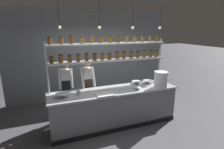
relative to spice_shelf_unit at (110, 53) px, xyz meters
The scene contains 15 objects.
ground_plane 1.81m from the spice_shelf_unit, 91.36° to the right, with size 40.00×40.00×0.00m, color #4C4C51.
back_wall 1.81m from the spice_shelf_unit, 90.25° to the left, with size 5.57×0.12×2.97m, color gray.
prep_counter 1.36m from the spice_shelf_unit, 91.35° to the right, with size 3.17×0.76×0.92m.
spice_shelf_unit is the anchor object (origin of this frame).
chef_left 1.44m from the spice_shelf_unit, 160.64° to the left, with size 0.38×0.30×1.59m.
chef_center 1.04m from the spice_shelf_unit, 157.39° to the left, with size 0.37×0.29×1.62m.
container_stack 1.44m from the spice_shelf_unit, 27.51° to the right, with size 0.35×0.35×0.41m.
cutting_board 1.09m from the spice_shelf_unit, 120.34° to the right, with size 0.40×0.26×0.02m.
prep_bowl_near_left 1.53m from the spice_shelf_unit, 164.00° to the right, with size 0.30×0.30×0.08m.
prep_bowl_center_front 1.10m from the spice_shelf_unit, 43.83° to the right, with size 0.19×0.19×0.05m.
prep_bowl_center_back 1.33m from the spice_shelf_unit, ahead, with size 0.28×0.28×0.08m.
prep_bowl_near_right 1.10m from the spice_shelf_unit, ahead, with size 0.27×0.27×0.07m.
serving_cup_front 1.25m from the spice_shelf_unit, 158.95° to the right, with size 0.09×0.09×0.11m.
serving_cup_by_board 1.12m from the spice_shelf_unit, 28.17° to the right, with size 0.08×0.08×0.11m.
pendant_light_row 0.71m from the spice_shelf_unit, 87.58° to the right, with size 2.46×0.07×0.57m.
Camera 1 is at (-1.52, -3.73, 2.36)m, focal length 28.00 mm.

